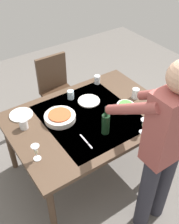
% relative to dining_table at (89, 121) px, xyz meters
% --- Properties ---
extents(ground_plane, '(6.00, 6.00, 0.00)m').
position_rel_dining_table_xyz_m(ground_plane, '(0.00, 0.00, -0.69)').
color(ground_plane, '#66605B').
extents(dining_table, '(1.55, 1.10, 0.75)m').
position_rel_dining_table_xyz_m(dining_table, '(0.00, 0.00, 0.00)').
color(dining_table, '#4C3828').
rests_on(dining_table, ground_plane).
extents(chair_near, '(0.40, 0.40, 0.91)m').
position_rel_dining_table_xyz_m(chair_near, '(-0.13, -0.93, -0.16)').
color(chair_near, '#352114').
rests_on(chair_near, ground_plane).
extents(person_server, '(0.42, 0.61, 1.69)m').
position_rel_dining_table_xyz_m(person_server, '(-0.12, 0.81, 0.28)').
color(person_server, '#2D2D38').
rests_on(person_server, ground_plane).
extents(wine_bottle, '(0.07, 0.07, 0.30)m').
position_rel_dining_table_xyz_m(wine_bottle, '(0.01, 0.27, 0.18)').
color(wine_bottle, black).
rests_on(wine_bottle, dining_table).
extents(wine_glass_left, '(0.07, 0.07, 0.15)m').
position_rel_dining_table_xyz_m(wine_glass_left, '(-0.27, 0.46, 0.17)').
color(wine_glass_left, white).
rests_on(wine_glass_left, dining_table).
extents(wine_glass_right, '(0.07, 0.07, 0.15)m').
position_rel_dining_table_xyz_m(wine_glass_right, '(0.66, 0.21, 0.17)').
color(wine_glass_right, white).
rests_on(wine_glass_right, dining_table).
extents(water_cup_near_left, '(0.08, 0.08, 0.10)m').
position_rel_dining_table_xyz_m(water_cup_near_left, '(0.59, -0.20, 0.12)').
color(water_cup_near_left, silver).
rests_on(water_cup_near_left, dining_table).
extents(water_cup_near_right, '(0.07, 0.07, 0.10)m').
position_rel_dining_table_xyz_m(water_cup_near_right, '(-0.40, -0.43, 0.12)').
color(water_cup_near_right, silver).
rests_on(water_cup_near_right, dining_table).
extents(water_cup_far_left, '(0.08, 0.08, 0.11)m').
position_rel_dining_table_xyz_m(water_cup_far_left, '(-0.57, 0.02, 0.12)').
color(water_cup_far_left, silver).
rests_on(water_cup_far_left, dining_table).
extents(water_cup_far_right, '(0.07, 0.07, 0.09)m').
position_rel_dining_table_xyz_m(water_cup_far_right, '(0.00, -0.35, 0.11)').
color(water_cup_far_right, silver).
rests_on(water_cup_far_right, dining_table).
extents(serving_bowl_pasta, '(0.30, 0.30, 0.07)m').
position_rel_dining_table_xyz_m(serving_bowl_pasta, '(0.26, -0.12, 0.10)').
color(serving_bowl_pasta, silver).
rests_on(serving_bowl_pasta, dining_table).
extents(side_bowl_salad, '(0.18, 0.18, 0.07)m').
position_rel_dining_table_xyz_m(side_bowl_salad, '(-0.36, 0.11, 0.10)').
color(side_bowl_salad, silver).
rests_on(side_bowl_salad, dining_table).
extents(dinner_plate_near, '(0.23, 0.23, 0.01)m').
position_rel_dining_table_xyz_m(dinner_plate_near, '(0.55, -0.39, 0.07)').
color(dinner_plate_near, silver).
rests_on(dinner_plate_near, dining_table).
extents(dinner_plate_far, '(0.23, 0.23, 0.01)m').
position_rel_dining_table_xyz_m(dinner_plate_far, '(-0.13, -0.20, 0.07)').
color(dinner_plate_far, silver).
rests_on(dinner_plate_far, dining_table).
extents(table_knife, '(0.02, 0.20, 0.00)m').
position_rel_dining_table_xyz_m(table_knife, '(0.22, 0.27, 0.07)').
color(table_knife, silver).
rests_on(table_knife, dining_table).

